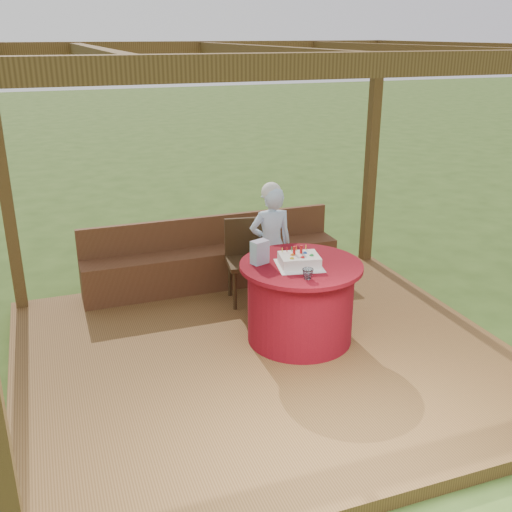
{
  "coord_description": "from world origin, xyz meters",
  "views": [
    {
      "loc": [
        -1.77,
        -4.58,
        2.93
      ],
      "look_at": [
        0.0,
        0.25,
        1.0
      ],
      "focal_mm": 42.0,
      "sensor_mm": 36.0,
      "label": 1
    }
  ],
  "objects": [
    {
      "name": "table",
      "position": [
        0.41,
        0.15,
        0.52
      ],
      "size": [
        1.16,
        1.16,
        0.78
      ],
      "color": "maroon",
      "rests_on": "deck"
    },
    {
      "name": "gift_bag",
      "position": [
        0.05,
        0.3,
        1.02
      ],
      "size": [
        0.18,
        0.15,
        0.22
      ],
      "primitive_type": "cube",
      "rotation": [
        0.0,
        0.0,
        0.35
      ],
      "color": "#CC84B2",
      "rests_on": "table"
    },
    {
      "name": "birthday_cake",
      "position": [
        0.37,
        0.11,
        0.96
      ],
      "size": [
        0.48,
        0.48,
        0.18
      ],
      "color": "white",
      "rests_on": "table"
    },
    {
      "name": "deck",
      "position": [
        0.0,
        0.0,
        0.06
      ],
      "size": [
        4.5,
        4.0,
        0.12
      ],
      "primitive_type": "cube",
      "color": "brown",
      "rests_on": "ground"
    },
    {
      "name": "elderly_woman",
      "position": [
        0.48,
        1.09,
        0.8
      ],
      "size": [
        0.49,
        0.34,
        1.34
      ],
      "color": "#A4CDF3",
      "rests_on": "deck"
    },
    {
      "name": "bench",
      "position": [
        0.0,
        1.72,
        0.38
      ],
      "size": [
        3.0,
        0.42,
        0.8
      ],
      "color": "brown",
      "rests_on": "deck"
    },
    {
      "name": "pergola",
      "position": [
        0.0,
        0.0,
        2.41
      ],
      "size": [
        4.5,
        4.0,
        2.72
      ],
      "color": "brown",
      "rests_on": "deck"
    },
    {
      "name": "ground",
      "position": [
        0.0,
        0.0,
        0.0
      ],
      "size": [
        60.0,
        60.0,
        0.0
      ],
      "primitive_type": "plane",
      "color": "#304A18",
      "rests_on": "ground"
    },
    {
      "name": "chair",
      "position": [
        0.25,
        1.23,
        0.63
      ],
      "size": [
        0.52,
        0.52,
        0.9
      ],
      "color": "#372411",
      "rests_on": "deck"
    },
    {
      "name": "drinking_glass",
      "position": [
        0.32,
        -0.2,
        0.95
      ],
      "size": [
        0.13,
        0.13,
        0.09
      ],
      "primitive_type": "imported",
      "rotation": [
        0.0,
        0.0,
        0.4
      ],
      "color": "silver",
      "rests_on": "table"
    }
  ]
}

